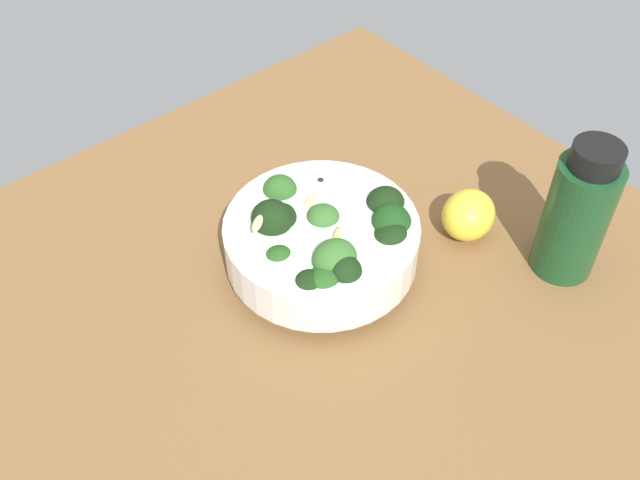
% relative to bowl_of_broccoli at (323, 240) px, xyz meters
% --- Properties ---
extents(ground_plane, '(0.70, 0.70, 0.03)m').
position_rel_bowl_of_broccoli_xyz_m(ground_plane, '(-0.00, 0.02, -0.06)').
color(ground_plane, brown).
extents(bowl_of_broccoli, '(0.19, 0.19, 0.09)m').
position_rel_bowl_of_broccoli_xyz_m(bowl_of_broccoli, '(0.00, 0.00, 0.00)').
color(bowl_of_broccoli, white).
rests_on(bowl_of_broccoli, ground_plane).
extents(lemon_wedge, '(0.07, 0.07, 0.05)m').
position_rel_bowl_of_broccoli_xyz_m(lemon_wedge, '(-0.15, 0.06, -0.02)').
color(lemon_wedge, yellow).
rests_on(lemon_wedge, ground_plane).
extents(bottle_tall, '(0.06, 0.06, 0.15)m').
position_rel_bowl_of_broccoli_xyz_m(bottle_tall, '(-0.19, 0.15, 0.03)').
color(bottle_tall, '#194723').
rests_on(bottle_tall, ground_plane).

